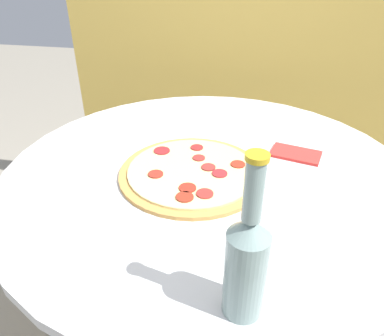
% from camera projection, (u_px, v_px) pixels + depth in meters
% --- Properties ---
extents(table, '(1.06, 1.06, 0.77)m').
position_uv_depth(table, '(208.00, 218.00, 1.05)').
color(table, silver).
rests_on(table, ground_plane).
extents(fence_panel, '(1.49, 0.04, 1.54)m').
position_uv_depth(fence_panel, '(236.00, 75.00, 1.65)').
color(fence_panel, gold).
rests_on(fence_panel, ground_plane).
extents(pizza, '(0.37, 0.37, 0.02)m').
position_uv_depth(pizza, '(192.00, 172.00, 0.94)').
color(pizza, '#C68E47').
rests_on(pizza, table).
extents(beer_bottle, '(0.07, 0.07, 0.29)m').
position_uv_depth(beer_bottle, '(246.00, 261.00, 0.55)').
color(beer_bottle, gray).
rests_on(beer_bottle, table).
extents(napkin, '(0.15, 0.11, 0.01)m').
position_uv_depth(napkin, '(296.00, 154.00, 1.03)').
color(napkin, red).
rests_on(napkin, table).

